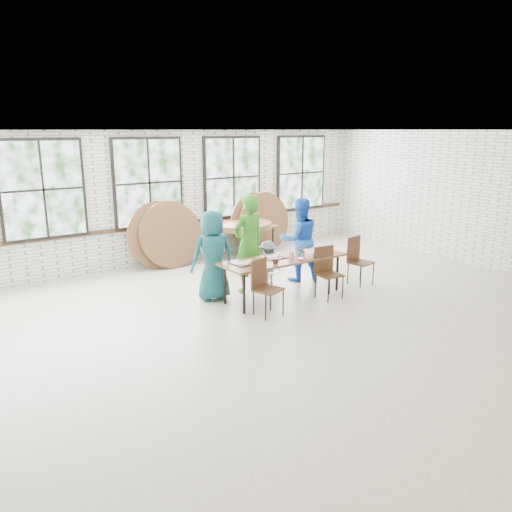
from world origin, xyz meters
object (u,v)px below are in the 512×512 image
(storage_table, at_px, (240,230))
(chair_near_left, at_px, (263,282))
(chair_near_right, at_px, (326,268))
(dining_table, at_px, (284,261))

(storage_table, bearing_deg, chair_near_left, -116.52)
(storage_table, bearing_deg, chair_near_right, -94.38)
(dining_table, xyz_separation_m, chair_near_right, (0.63, -0.47, -0.13))
(dining_table, height_order, chair_near_right, chair_near_right)
(storage_table, bearing_deg, dining_table, -107.20)
(chair_near_right, bearing_deg, chair_near_left, -170.83)
(dining_table, bearing_deg, chair_near_right, -34.82)
(chair_near_left, bearing_deg, dining_table, 12.75)
(dining_table, relative_size, chair_near_left, 2.55)
(dining_table, relative_size, storage_table, 1.33)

